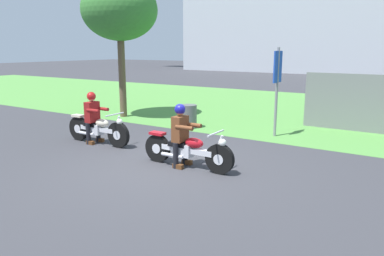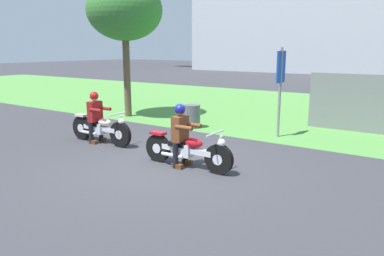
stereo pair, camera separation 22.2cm
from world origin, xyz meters
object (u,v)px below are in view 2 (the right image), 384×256
Objects in this scene: rider_follow at (95,113)px; sign_banner at (280,78)px; rider_lead at (181,130)px; motorcycle_follow at (100,129)px; motorcycle_lead at (187,150)px; tree_roadside at (125,11)px; trash_can at (192,116)px.

rider_follow is 5.32m from sign_banner.
sign_banner is at bearing 78.71° from rider_lead.
motorcycle_follow is at bearing 171.76° from rider_lead.
rider_follow is at bearing -138.72° from sign_banner.
rider_follow reaches higher than motorcycle_lead.
tree_roadside is (-2.11, 3.47, 3.08)m from rider_follow.
tree_roadside is 1.94× the size of sign_banner.
tree_roadside reaches higher than rider_follow.
trash_can is (1.12, 3.09, -0.45)m from rider_follow.
tree_roadside is at bearing 143.37° from rider_lead.
rider_follow is at bearing -109.85° from trash_can.
trash_can is 0.29× the size of sign_banner.
motorcycle_follow is (-3.20, 0.42, 0.02)m from motorcycle_lead.
rider_lead is at bearing -36.24° from tree_roadside.
motorcycle_follow is 2.87× the size of trash_can.
tree_roadside is at bearing 122.91° from motorcycle_follow.
trash_can is at bearing -172.57° from sign_banner.
rider_follow is 0.55× the size of sign_banner.
rider_follow reaches higher than trash_can.
sign_banner reaches higher than motorcycle_follow.
motorcycle_follow is 3.24m from trash_can.
trash_can is at bearing 120.23° from rider_lead.
tree_roadside reaches higher than rider_lead.
sign_banner is at bearing 81.13° from motorcycle_lead.
motorcycle_follow is (-3.03, 0.42, -0.41)m from rider_lead.
motorcycle_lead reaches higher than trash_can.
motorcycle_follow is 0.46m from rider_follow.
motorcycle_lead is at bearing -98.48° from sign_banner.
rider_lead is 4.05m from sign_banner.
rider_follow is (-3.36, 0.42, 0.44)m from motorcycle_lead.
motorcycle_lead is at bearing -7.51° from rider_follow.
tree_roadside reaches higher than sign_banner.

